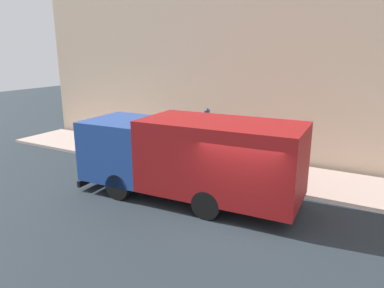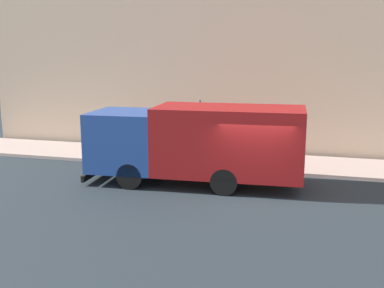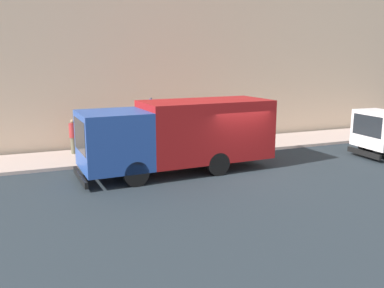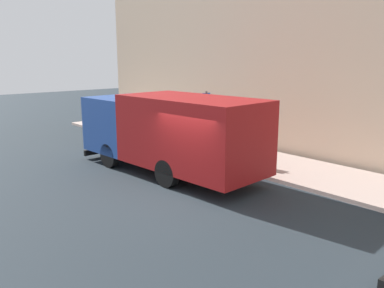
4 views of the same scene
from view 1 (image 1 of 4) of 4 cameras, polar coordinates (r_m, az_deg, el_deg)
ground at (r=11.02m, az=7.66°, el=-12.91°), size 80.00×80.00×0.00m
sidewalk at (r=15.08m, az=14.29°, el=-5.12°), size 3.31×30.00×0.14m
building_facade at (r=16.31m, az=17.55°, el=14.53°), size 0.50×30.00×10.39m
large_utility_truck at (r=12.16m, az=-0.51°, el=-1.79°), size 2.98×8.05×2.91m
pedestrian_walking at (r=17.87m, az=-3.91°, el=1.61°), size 0.52×0.52×1.67m
street_sign_post at (r=14.34m, az=2.47°, el=1.32°), size 0.44×0.08×2.74m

